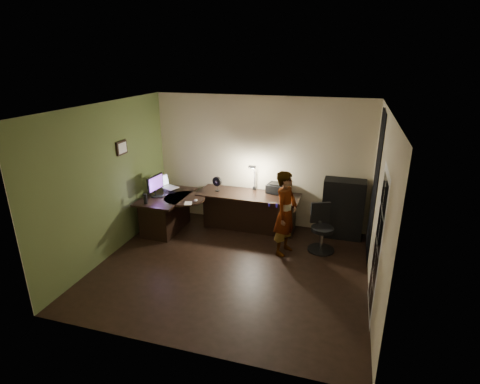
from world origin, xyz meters
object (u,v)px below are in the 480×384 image
(desk_right, at_px, (249,212))
(office_chair, at_px, (322,229))
(desk_left, at_px, (167,213))
(monitor, at_px, (155,189))
(person, at_px, (286,213))
(cabinet, at_px, (343,209))

(desk_right, distance_m, office_chair, 1.62)
(office_chair, bearing_deg, desk_right, 139.85)
(desk_left, relative_size, office_chair, 1.50)
(desk_left, distance_m, office_chair, 3.13)
(monitor, relative_size, person, 0.31)
(desk_right, height_order, cabinet, cabinet)
(desk_right, xyz_separation_m, cabinet, (1.86, 0.21, 0.20))
(desk_left, bearing_deg, person, -4.75)
(desk_left, distance_m, cabinet, 3.54)
(desk_right, height_order, office_chair, office_chair)
(monitor, xyz_separation_m, person, (2.66, -0.14, -0.15))
(person, bearing_deg, office_chair, -52.58)
(desk_right, bearing_deg, monitor, -159.45)
(cabinet, relative_size, monitor, 2.45)
(desk_left, height_order, cabinet, cabinet)
(cabinet, bearing_deg, office_chair, -113.63)
(office_chair, xyz_separation_m, person, (-0.65, -0.27, 0.34))
(desk_left, bearing_deg, cabinet, 13.06)
(desk_left, xyz_separation_m, monitor, (-0.18, -0.11, 0.55))
(cabinet, height_order, monitor, cabinet)
(desk_left, xyz_separation_m, desk_right, (1.59, 0.53, 0.01))
(monitor, bearing_deg, cabinet, 19.93)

